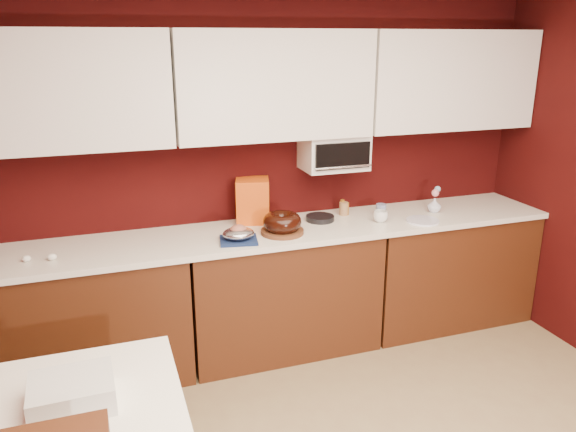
% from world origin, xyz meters
% --- Properties ---
extents(wall_back, '(4.00, 0.02, 2.50)m').
position_xyz_m(wall_back, '(0.00, 2.25, 1.25)').
color(wall_back, '#310706').
rests_on(wall_back, floor).
extents(base_cabinet_left, '(1.31, 0.58, 0.86)m').
position_xyz_m(base_cabinet_left, '(-1.33, 1.94, 0.43)').
color(base_cabinet_left, '#451F0D').
rests_on(base_cabinet_left, floor).
extents(base_cabinet_center, '(1.31, 0.58, 0.86)m').
position_xyz_m(base_cabinet_center, '(0.00, 1.94, 0.43)').
color(base_cabinet_center, '#451F0D').
rests_on(base_cabinet_center, floor).
extents(base_cabinet_right, '(1.31, 0.58, 0.86)m').
position_xyz_m(base_cabinet_right, '(1.33, 1.94, 0.43)').
color(base_cabinet_right, '#451F0D').
rests_on(base_cabinet_right, floor).
extents(countertop, '(4.00, 0.62, 0.04)m').
position_xyz_m(countertop, '(0.00, 1.94, 0.88)').
color(countertop, white).
rests_on(countertop, base_cabinet_center).
extents(upper_cabinet_left, '(1.31, 0.33, 0.70)m').
position_xyz_m(upper_cabinet_left, '(-1.33, 2.08, 1.85)').
color(upper_cabinet_left, white).
rests_on(upper_cabinet_left, wall_back).
extents(upper_cabinet_center, '(1.31, 0.33, 0.70)m').
position_xyz_m(upper_cabinet_center, '(0.00, 2.08, 1.85)').
color(upper_cabinet_center, white).
rests_on(upper_cabinet_center, wall_back).
extents(upper_cabinet_right, '(1.31, 0.33, 0.70)m').
position_xyz_m(upper_cabinet_right, '(1.33, 2.08, 1.85)').
color(upper_cabinet_right, white).
rests_on(upper_cabinet_right, wall_back).
extents(toaster_oven, '(0.45, 0.30, 0.25)m').
position_xyz_m(toaster_oven, '(0.45, 2.10, 1.38)').
color(toaster_oven, white).
rests_on(toaster_oven, upper_cabinet_center).
extents(toaster_oven_door, '(0.40, 0.02, 0.18)m').
position_xyz_m(toaster_oven_door, '(0.45, 1.94, 1.38)').
color(toaster_oven_door, black).
rests_on(toaster_oven_door, toaster_oven).
extents(toaster_oven_handle, '(0.42, 0.02, 0.02)m').
position_xyz_m(toaster_oven_handle, '(0.45, 1.93, 1.30)').
color(toaster_oven_handle, silver).
rests_on(toaster_oven_handle, toaster_oven).
extents(cake_base, '(0.34, 0.34, 0.03)m').
position_xyz_m(cake_base, '(-0.02, 1.85, 0.91)').
color(cake_base, brown).
rests_on(cake_base, countertop).
extents(bundt_cake, '(0.29, 0.29, 0.10)m').
position_xyz_m(bundt_cake, '(-0.02, 1.85, 0.98)').
color(bundt_cake, black).
rests_on(bundt_cake, cake_base).
extents(navy_towel, '(0.27, 0.24, 0.02)m').
position_xyz_m(navy_towel, '(-0.34, 1.79, 0.91)').
color(navy_towel, '#15254F').
rests_on(navy_towel, countertop).
extents(foil_ham_nest, '(0.25, 0.22, 0.08)m').
position_xyz_m(foil_ham_nest, '(-0.34, 1.79, 0.96)').
color(foil_ham_nest, silver).
rests_on(foil_ham_nest, navy_towel).
extents(roasted_ham, '(0.13, 0.13, 0.07)m').
position_xyz_m(roasted_ham, '(-0.34, 1.79, 0.98)').
color(roasted_ham, '#AB634E').
rests_on(roasted_ham, foil_ham_nest).
extents(pandoro_box, '(0.27, 0.26, 0.31)m').
position_xyz_m(pandoro_box, '(-0.14, 2.16, 1.05)').
color(pandoro_box, red).
rests_on(pandoro_box, countertop).
extents(dark_pan, '(0.24, 0.24, 0.04)m').
position_xyz_m(dark_pan, '(0.32, 2.02, 0.92)').
color(dark_pan, black).
rests_on(dark_pan, countertop).
extents(coffee_mug, '(0.11, 0.11, 0.10)m').
position_xyz_m(coffee_mug, '(0.71, 1.85, 0.95)').
color(coffee_mug, white).
rests_on(coffee_mug, countertop).
extents(blue_jar, '(0.10, 0.10, 0.09)m').
position_xyz_m(blue_jar, '(0.79, 1.98, 0.94)').
color(blue_jar, navy).
rests_on(blue_jar, countertop).
extents(flower_vase, '(0.09, 0.09, 0.12)m').
position_xyz_m(flower_vase, '(1.21, 1.94, 0.96)').
color(flower_vase, silver).
rests_on(flower_vase, countertop).
extents(flower_pink, '(0.06, 0.06, 0.06)m').
position_xyz_m(flower_pink, '(1.21, 1.94, 1.05)').
color(flower_pink, pink).
rests_on(flower_pink, flower_vase).
extents(flower_blue, '(0.05, 0.05, 0.05)m').
position_xyz_m(flower_blue, '(1.24, 1.96, 1.07)').
color(flower_blue, '#7DA9C8').
rests_on(flower_blue, flower_vase).
extents(china_plate, '(0.30, 0.30, 0.01)m').
position_xyz_m(china_plate, '(1.00, 1.76, 0.91)').
color(china_plate, white).
rests_on(china_plate, countertop).
extents(amber_bottle, '(0.04, 0.04, 0.09)m').
position_xyz_m(amber_bottle, '(0.56, 2.08, 0.95)').
color(amber_bottle, brown).
rests_on(amber_bottle, countertop).
extents(paper_cup, '(0.07, 0.07, 0.10)m').
position_xyz_m(paper_cup, '(0.54, 2.09, 0.95)').
color(paper_cup, olive).
rests_on(paper_cup, countertop).
extents(egg_left, '(0.06, 0.05, 0.04)m').
position_xyz_m(egg_left, '(-1.45, 1.84, 0.92)').
color(egg_left, white).
rests_on(egg_left, countertop).
extents(egg_right, '(0.06, 0.06, 0.04)m').
position_xyz_m(egg_right, '(-1.59, 1.86, 0.92)').
color(egg_right, white).
rests_on(egg_right, countertop).
extents(newspaper_stack, '(0.33, 0.27, 0.11)m').
position_xyz_m(newspaper_stack, '(-1.32, 0.57, 0.81)').
color(newspaper_stack, silver).
rests_on(newspaper_stack, dining_table).
extents(amber_bottle_tall, '(0.04, 0.04, 0.11)m').
position_xyz_m(amber_bottle_tall, '(0.53, 2.11, 0.95)').
color(amber_bottle_tall, brown).
rests_on(amber_bottle_tall, countertop).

